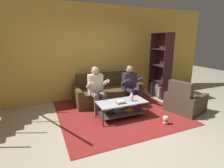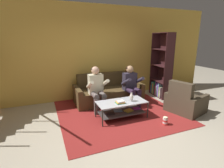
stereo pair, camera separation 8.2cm
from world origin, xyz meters
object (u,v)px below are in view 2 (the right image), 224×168
Objects in this scene: book_stack at (120,102)px; armchair at (185,102)px; person_seated_right at (131,84)px; popcorn_tub at (165,121)px; couch at (108,92)px; bookshelf at (161,74)px; coffee_table at (122,107)px; vase at (131,97)px; person_seated_left at (97,87)px.

armchair reaches higher than book_stack.
person_seated_right is 5.61× the size of popcorn_tub.
person_seated_right is (0.52, -0.52, 0.34)m from couch.
bookshelf is at bearing 80.27° from armchair.
armchair is (-0.23, -1.37, -0.47)m from bookshelf.
person_seated_right is 1.37m from bookshelf.
bookshelf is at bearing -4.35° from couch.
coffee_table is at bearing -151.25° from bookshelf.
book_stack is 1.80m from armchair.
person_seated_right reaches higher than vase.
book_stack is (-0.18, -1.28, 0.16)m from couch.
coffee_table is 5.70× the size of vase.
vase is 0.10× the size of bookshelf.
armchair is (1.77, -0.23, -0.17)m from book_stack.
person_seated_right is 5.44× the size of vase.
popcorn_tub is (0.13, -1.40, -0.52)m from person_seated_right.
armchair is at bearing -9.82° from vase.
coffee_table is (-0.62, -0.68, -0.35)m from person_seated_right.
person_seated_right is 1.12× the size of armchair.
popcorn_tub is at bearing -50.29° from person_seated_left.
bookshelf reaches higher than armchair.
person_seated_right is at bearing -44.95° from couch.
couch reaches higher than popcorn_tub.
person_seated_left is at bearing 154.71° from armchair.
bookshelf is at bearing 9.05° from person_seated_left.
armchair is 5.02× the size of popcorn_tub.
couch is 9.71× the size of vase.
coffee_table is at bearing -95.02° from couch.
coffee_table is at bearing -132.34° from person_seated_right.
couch is at bearing 175.65° from bookshelf.
armchair is (1.07, -0.99, -0.35)m from person_seated_right.
person_seated_left is at bearing 129.71° from popcorn_tub.
person_seated_left is (-0.52, -0.51, 0.36)m from couch.
book_stack is at bearing -174.69° from vase.
armchair is at bearing -42.72° from person_seated_right.
couch is at bearing 44.73° from person_seated_left.
bookshelf is 2.03× the size of armchair.
coffee_table is 1.17× the size of armchair.
couch is 10.01× the size of popcorn_tub.
book_stack is 0.21× the size of armchair.
person_seated_left reaches higher than person_seated_right.
vase is at bearing -13.68° from coffee_table.
popcorn_tub is (0.52, -0.66, -0.42)m from vase.
bookshelf reaches higher than vase.
vase is 1.51m from armchair.
coffee_table is 1.05m from popcorn_tub.
bookshelf reaches higher than person_seated_right.
book_stack is at bearing -150.34° from bookshelf.
coffee_table is at bearing 47.58° from book_stack.
person_seated_left is at bearing 179.79° from person_seated_right.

